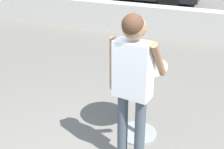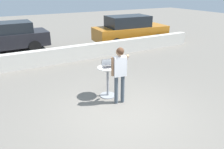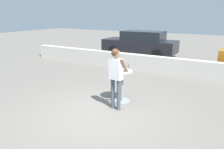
{
  "view_description": "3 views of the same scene",
  "coord_description": "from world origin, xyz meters",
  "px_view_note": "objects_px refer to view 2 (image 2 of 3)",
  "views": [
    {
      "loc": [
        1.08,
        -2.04,
        2.4
      ],
      "look_at": [
        0.0,
        0.64,
        1.01
      ],
      "focal_mm": 50.0,
      "sensor_mm": 36.0,
      "label": 1
    },
    {
      "loc": [
        -2.71,
        -4.42,
        3.22
      ],
      "look_at": [
        0.1,
        0.69,
        0.88
      ],
      "focal_mm": 35.0,
      "sensor_mm": 36.0,
      "label": 2
    },
    {
      "loc": [
        3.0,
        -4.41,
        2.6
      ],
      "look_at": [
        0.12,
        0.58,
        0.97
      ],
      "focal_mm": 35.0,
      "sensor_mm": 36.0,
      "label": 3
    }
  ],
  "objects_px": {
    "cafe_table": "(108,79)",
    "laptop": "(107,65)",
    "coffee_mug": "(115,65)",
    "parked_car_near_street": "(4,37)",
    "standing_person": "(120,69)",
    "parked_car_further_down": "(130,30)"
  },
  "relations": [
    {
      "from": "laptop",
      "to": "parked_car_further_down",
      "type": "bearing_deg",
      "value": 51.08
    },
    {
      "from": "parked_car_further_down",
      "to": "standing_person",
      "type": "bearing_deg",
      "value": -125.54
    },
    {
      "from": "laptop",
      "to": "parked_car_near_street",
      "type": "xyz_separation_m",
      "value": [
        -2.4,
        7.03,
        -0.23
      ]
    },
    {
      "from": "laptop",
      "to": "parked_car_further_down",
      "type": "height_order",
      "value": "parked_car_further_down"
    },
    {
      "from": "standing_person",
      "to": "parked_car_near_street",
      "type": "relative_size",
      "value": 0.38
    },
    {
      "from": "laptop",
      "to": "standing_person",
      "type": "relative_size",
      "value": 0.21
    },
    {
      "from": "cafe_table",
      "to": "coffee_mug",
      "type": "distance_m",
      "value": 0.5
    },
    {
      "from": "standing_person",
      "to": "parked_car_near_street",
      "type": "height_order",
      "value": "standing_person"
    },
    {
      "from": "coffee_mug",
      "to": "cafe_table",
      "type": "bearing_deg",
      "value": 166.75
    },
    {
      "from": "standing_person",
      "to": "parked_car_further_down",
      "type": "distance_m",
      "value": 7.35
    },
    {
      "from": "cafe_table",
      "to": "parked_car_further_down",
      "type": "height_order",
      "value": "parked_car_further_down"
    },
    {
      "from": "standing_person",
      "to": "parked_car_near_street",
      "type": "bearing_deg",
      "value": 108.07
    },
    {
      "from": "standing_person",
      "to": "parked_car_near_street",
      "type": "xyz_separation_m",
      "value": [
        -2.48,
        7.61,
        -0.29
      ]
    },
    {
      "from": "cafe_table",
      "to": "coffee_mug",
      "type": "height_order",
      "value": "coffee_mug"
    },
    {
      "from": "cafe_table",
      "to": "parked_car_near_street",
      "type": "bearing_deg",
      "value": 108.73
    },
    {
      "from": "parked_car_near_street",
      "to": "laptop",
      "type": "bearing_deg",
      "value": -71.14
    },
    {
      "from": "cafe_table",
      "to": "laptop",
      "type": "relative_size",
      "value": 2.66
    },
    {
      "from": "coffee_mug",
      "to": "parked_car_near_street",
      "type": "height_order",
      "value": "parked_car_near_street"
    },
    {
      "from": "parked_car_further_down",
      "to": "laptop",
      "type": "bearing_deg",
      "value": -128.92
    },
    {
      "from": "cafe_table",
      "to": "laptop",
      "type": "height_order",
      "value": "laptop"
    },
    {
      "from": "laptop",
      "to": "parked_car_near_street",
      "type": "relative_size",
      "value": 0.08
    },
    {
      "from": "parked_car_near_street",
      "to": "parked_car_further_down",
      "type": "xyz_separation_m",
      "value": [
        6.75,
        -1.64,
        0.05
      ]
    }
  ]
}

